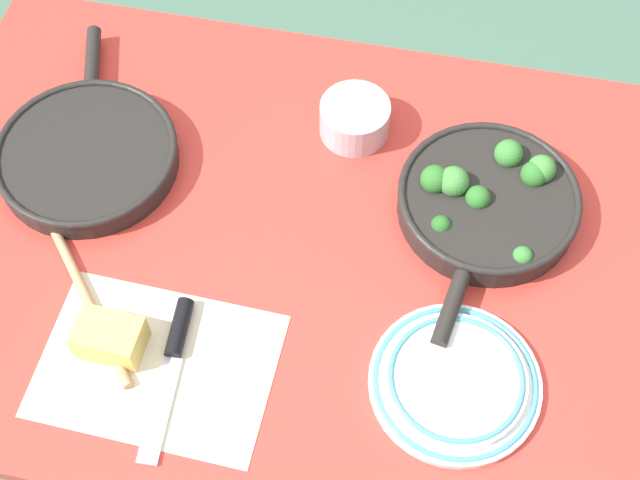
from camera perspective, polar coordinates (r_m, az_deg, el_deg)
ground_plane at (r=2.01m, az=-0.00°, el=-11.59°), size 14.00×14.00×0.00m
dining_table_red at (r=1.40m, az=-0.00°, el=-2.25°), size 1.28×0.83×0.76m
skillet_broccoli at (r=1.36m, az=10.68°, el=2.53°), size 0.27×0.39×0.07m
skillet_eggs at (r=1.44m, az=-14.67°, el=5.33°), size 0.28×0.40×0.04m
wooden_spoon at (r=1.36m, az=-16.07°, el=-0.63°), size 0.28×0.32×0.02m
parchment_sheet at (r=1.25m, az=-10.36°, el=-7.89°), size 0.33×0.24×0.00m
grater_knife at (r=1.25m, az=-9.39°, el=-7.26°), size 0.04×0.24×0.02m
cheese_block at (r=1.26m, az=-13.29°, el=-6.12°), size 0.09×0.07×0.05m
dinner_plate_stack at (r=1.23m, az=8.66°, el=-8.91°), size 0.23×0.23×0.03m
prep_bowl_steel at (r=1.42m, az=2.23°, el=7.76°), size 0.11×0.11×0.06m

